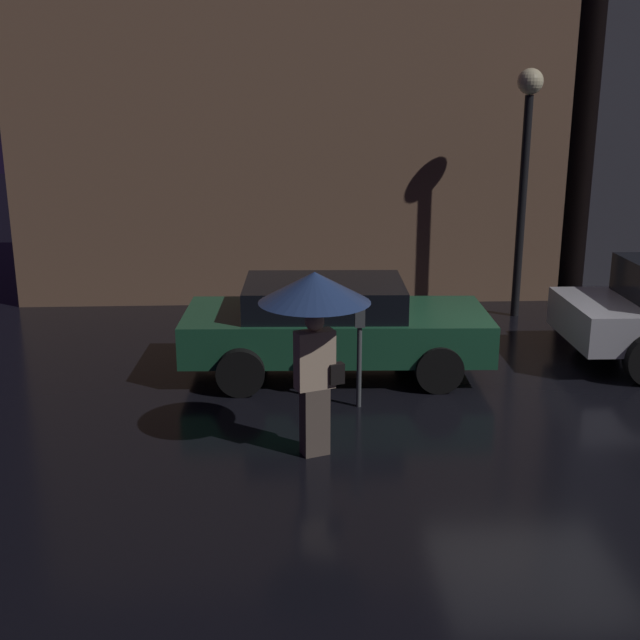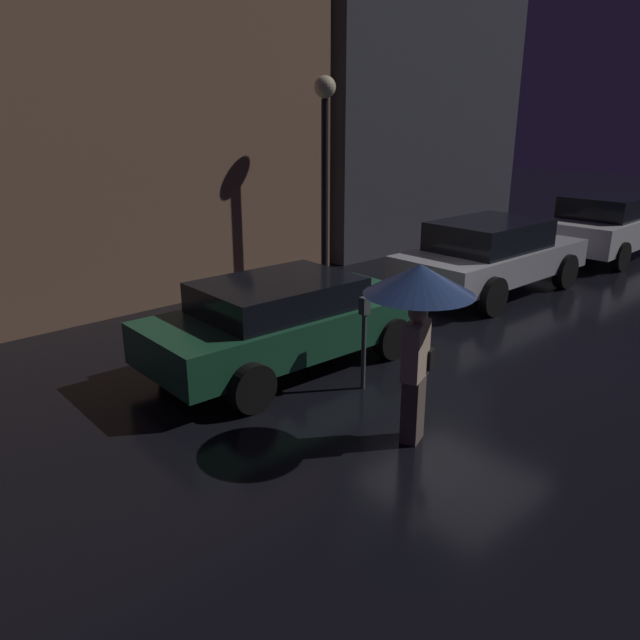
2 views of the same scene
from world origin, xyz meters
name	(u,v)px [view 1 (image 1 of 2)]	position (x,y,z in m)	size (l,w,h in m)	color
ground_plane	(543,403)	(0.00, 0.00, 0.00)	(60.00, 60.00, 0.00)	black
building_facade_left	(289,128)	(-3.07, 6.50, 3.07)	(9.85, 3.00, 6.14)	#8C664C
parked_car_green	(333,324)	(-2.56, 1.28, 0.69)	(4.17, 1.91, 1.28)	#1E5638
pedestrian_with_umbrella	(315,306)	(-2.92, -1.32, 1.64)	(1.15, 1.15, 2.00)	#66564C
parking_meter	(359,347)	(-2.32, -0.01, 0.77)	(0.12, 0.10, 1.25)	#4C5154
street_lamp_near	(526,147)	(0.78, 4.02, 2.88)	(0.42, 0.42, 4.11)	black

